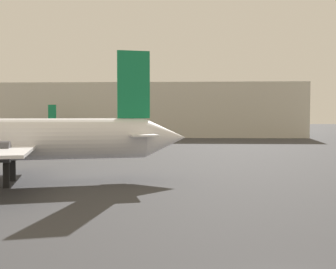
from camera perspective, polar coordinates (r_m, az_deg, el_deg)
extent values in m
cone|color=white|center=(39.87, -0.45, -0.44)|extent=(5.04, 4.78, 3.78)
cube|color=white|center=(39.33, -21.24, -1.49)|extent=(10.56, 21.95, 0.23)
cube|color=white|center=(39.37, -4.10, 0.07)|extent=(4.48, 8.47, 0.16)
cube|color=#147F4C|center=(39.37, -4.82, 6.93)|extent=(3.06, 1.14, 6.41)
cylinder|color=#4C4C54|center=(43.48, -21.55, -1.37)|extent=(3.28, 2.48, 1.75)
cube|color=black|center=(37.66, -21.60, -5.32)|extent=(0.60, 0.60, 2.13)
cube|color=black|center=(41.47, -20.81, -4.60)|extent=(0.60, 0.60, 2.13)
cone|color=silver|center=(78.64, -19.26, 0.71)|extent=(4.24, 4.00, 3.26)
cylinder|color=silver|center=(102.73, -10.95, 0.80)|extent=(23.34, 10.79, 2.87)
cone|color=silver|center=(95.91, -4.25, 0.71)|extent=(3.95, 3.78, 2.87)
cone|color=silver|center=(110.78, -16.76, 0.86)|extent=(3.95, 3.78, 2.87)
cube|color=silver|center=(103.41, -11.50, 0.57)|extent=(9.05, 17.95, 0.18)
cube|color=silver|center=(109.53, -15.97, 1.01)|extent=(3.86, 6.57, 0.12)
cube|color=#147F4C|center=(109.26, -15.84, 2.81)|extent=(2.35, 1.03, 4.59)
cylinder|color=#4C4C54|center=(105.86, -10.14, 0.55)|extent=(2.59, 2.05, 1.36)
cylinder|color=#4C4C54|center=(100.21, -12.26, 0.41)|extent=(2.59, 2.05, 1.36)
cube|color=black|center=(98.81, -7.27, -0.53)|extent=(0.48, 0.48, 1.55)
cube|color=black|center=(104.74, -11.03, -0.38)|extent=(0.48, 0.48, 1.55)
cube|color=black|center=(102.25, -11.97, -0.46)|extent=(0.48, 0.48, 1.55)
cube|color=beige|center=(126.41, -1.86, 3.35)|extent=(87.20, 24.74, 15.58)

